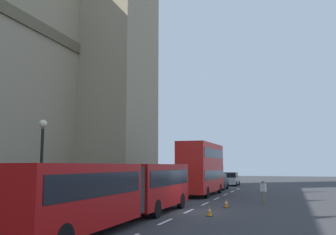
% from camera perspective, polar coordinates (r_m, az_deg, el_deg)
% --- Properties ---
extents(ground_plane, '(160.00, 160.00, 0.00)m').
position_cam_1_polar(ground_plane, '(23.68, 3.10, -14.19)').
color(ground_plane, '#333335').
extents(lane_centre_marking, '(39.00, 0.16, 0.01)m').
position_cam_1_polar(lane_centre_marking, '(28.29, 5.68, -13.03)').
color(lane_centre_marking, silver).
rests_on(lane_centre_marking, ground_plane).
extents(articulated_bus, '(16.54, 2.54, 2.90)m').
position_cam_1_polar(articulated_bus, '(19.12, -7.16, -10.53)').
color(articulated_bus, '#B20F0F').
rests_on(articulated_bus, ground_plane).
extents(double_decker_bus, '(9.73, 2.54, 4.90)m').
position_cam_1_polar(double_decker_bus, '(36.14, 5.19, -7.50)').
color(double_decker_bus, red).
rests_on(double_decker_bus, ground_plane).
extents(sedan_lead, '(4.40, 1.86, 1.85)m').
position_cam_1_polar(sedan_lead, '(44.76, 7.70, -9.73)').
color(sedan_lead, black).
rests_on(sedan_lead, ground_plane).
extents(sedan_trailing, '(4.40, 1.86, 1.85)m').
position_cam_1_polar(sedan_trailing, '(53.73, 9.69, -9.28)').
color(sedan_trailing, '#B7B7BC').
rests_on(sedan_trailing, ground_plane).
extents(traffic_cone_west, '(0.36, 0.36, 0.58)m').
position_cam_1_polar(traffic_cone_west, '(21.57, 6.37, -14.07)').
color(traffic_cone_west, black).
rests_on(traffic_cone_west, ground_plane).
extents(traffic_cone_middle, '(0.36, 0.36, 0.58)m').
position_cam_1_polar(traffic_cone_middle, '(26.03, 8.91, -12.87)').
color(traffic_cone_middle, black).
rests_on(traffic_cone_middle, ground_plane).
extents(street_lamp, '(0.44, 0.44, 5.27)m').
position_cam_1_polar(street_lamp, '(21.06, -18.82, -6.33)').
color(street_lamp, black).
rests_on(street_lamp, ground_plane).
extents(pedestrian_near_cones, '(0.38, 0.46, 1.69)m').
position_cam_1_polar(pedestrian_near_cones, '(29.56, 14.40, -10.83)').
color(pedestrian_near_cones, '#726651').
rests_on(pedestrian_near_cones, ground_plane).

